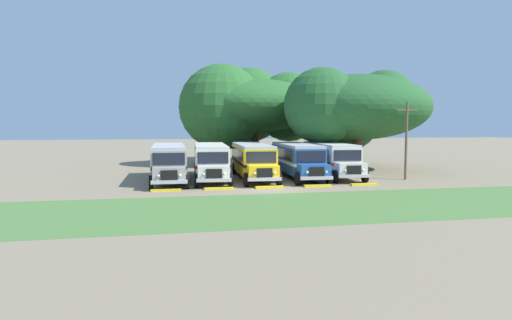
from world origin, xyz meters
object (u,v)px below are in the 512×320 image
object	(u,v)px
secondary_tree	(353,108)
utility_pole	(406,138)
parked_bus_slot_0	(169,161)
parked_bus_slot_3	(297,159)
broad_shade_tree	(252,106)
parked_bus_slot_2	(253,159)
parked_bus_slot_4	(330,157)
parked_bus_slot_1	(211,160)

from	to	relation	value
secondary_tree	utility_pole	distance (m)	9.26
secondary_tree	utility_pole	world-z (taller)	secondary_tree
parked_bus_slot_0	secondary_tree	world-z (taller)	secondary_tree
secondary_tree	utility_pole	xyz separation A→B (m)	(0.74, -8.82, -2.72)
parked_bus_slot_3	broad_shade_tree	distance (m)	15.23
parked_bus_slot_3	parked_bus_slot_0	bearing A→B (deg)	-86.57
parked_bus_slot_2	parked_bus_slot_4	world-z (taller)	same
parked_bus_slot_4	utility_pole	world-z (taller)	utility_pole
parked_bus_slot_2	utility_pole	bearing A→B (deg)	76.73
parked_bus_slot_1	broad_shade_tree	bearing A→B (deg)	159.87
parked_bus_slot_0	parked_bus_slot_3	xyz separation A→B (m)	(10.64, 0.14, 0.00)
secondary_tree	parked_bus_slot_4	bearing A→B (deg)	-130.35
parked_bus_slot_0	parked_bus_slot_3	bearing A→B (deg)	90.55
parked_bus_slot_2	broad_shade_tree	xyz separation A→B (m)	(2.67, 14.28, 5.01)
parked_bus_slot_3	parked_bus_slot_4	distance (m)	3.27
secondary_tree	parked_bus_slot_3	bearing A→B (deg)	-143.29
parked_bus_slot_1	broad_shade_tree	distance (m)	16.20
parked_bus_slot_0	parked_bus_slot_3	size ratio (longest dim) A/B	1.00
parked_bus_slot_4	secondary_tree	world-z (taller)	secondary_tree
parked_bus_slot_1	parked_bus_slot_3	xyz separation A→B (m)	(7.27, -0.20, 0.00)
parked_bus_slot_2	secondary_tree	distance (m)	13.21
broad_shade_tree	secondary_tree	size ratio (longest dim) A/B	1.16
parked_bus_slot_2	broad_shade_tree	size ratio (longest dim) A/B	0.63
parked_bus_slot_2	parked_bus_slot_4	xyz separation A→B (m)	(7.02, 0.55, 0.00)
parked_bus_slot_2	utility_pole	distance (m)	12.51
parked_bus_slot_1	utility_pole	bearing A→B (deg)	80.39
parked_bus_slot_2	broad_shade_tree	bearing A→B (deg)	171.97
parked_bus_slot_1	parked_bus_slot_4	world-z (taller)	same
parked_bus_slot_3	utility_pole	bearing A→B (deg)	70.36
parked_bus_slot_3	broad_shade_tree	bearing A→B (deg)	-172.81
broad_shade_tree	utility_pole	world-z (taller)	broad_shade_tree
parked_bus_slot_3	broad_shade_tree	world-z (taller)	broad_shade_tree
parked_bus_slot_2	parked_bus_slot_3	world-z (taller)	same
parked_bus_slot_3	broad_shade_tree	size ratio (longest dim) A/B	0.63
parked_bus_slot_1	secondary_tree	xyz separation A→B (m)	(14.63, 5.29, 4.48)
parked_bus_slot_1	utility_pole	distance (m)	15.87
parked_bus_slot_4	parked_bus_slot_2	bearing A→B (deg)	-82.05
parked_bus_slot_2	parked_bus_slot_3	bearing A→B (deg)	91.71
parked_bus_slot_2	parked_bus_slot_4	bearing A→B (deg)	97.01
parked_bus_slot_1	secondary_tree	bearing A→B (deg)	113.19
parked_bus_slot_0	broad_shade_tree	world-z (taller)	broad_shade_tree
parked_bus_slot_2	secondary_tree	xyz separation A→B (m)	(11.17, 5.44, 4.48)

